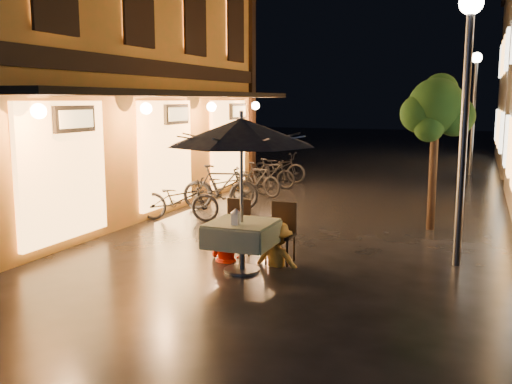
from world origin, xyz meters
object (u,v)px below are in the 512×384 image
at_px(streetlamp_near, 467,80).
at_px(table_lantern, 236,216).
at_px(bicycle_0, 179,199).
at_px(cafe_table, 242,234).
at_px(patio_umbrella, 241,132).
at_px(person_orange, 227,218).
at_px(person_yellow, 278,223).

bearing_deg(streetlamp_near, table_lantern, -149.99).
bearing_deg(bicycle_0, table_lantern, -151.51).
distance_m(cafe_table, table_lantern, 0.40).
bearing_deg(cafe_table, bicycle_0, 132.69).
xyz_separation_m(patio_umbrella, bicycle_0, (-2.73, 2.96, -1.68)).
distance_m(streetlamp_near, person_orange, 4.31).
xyz_separation_m(person_orange, bicycle_0, (-2.25, 2.44, -0.23)).
bearing_deg(patio_umbrella, table_lantern, -90.00).
relative_size(person_orange, person_yellow, 1.04).
height_order(streetlamp_near, patio_umbrella, streetlamp_near).
relative_size(patio_umbrella, person_yellow, 1.81).
xyz_separation_m(patio_umbrella, person_yellow, (0.40, 0.53, -1.47)).
height_order(cafe_table, bicycle_0, bicycle_0).
xyz_separation_m(cafe_table, table_lantern, (0.00, -0.23, 0.33)).
bearing_deg(table_lantern, cafe_table, 90.00).
bearing_deg(cafe_table, streetlamp_near, 26.71).
height_order(patio_umbrella, bicycle_0, patio_umbrella).
relative_size(streetlamp_near, bicycle_0, 2.36).
relative_size(cafe_table, table_lantern, 3.96).
xyz_separation_m(streetlamp_near, person_yellow, (-2.68, -1.02, -2.24)).
bearing_deg(person_yellow, bicycle_0, -34.89).
bearing_deg(table_lantern, person_yellow, 62.05).
xyz_separation_m(person_yellow, bicycle_0, (-3.13, 2.43, -0.21)).
relative_size(cafe_table, person_yellow, 0.73).
distance_m(streetlamp_near, person_yellow, 3.64).
bearing_deg(person_orange, patio_umbrella, 149.73).
xyz_separation_m(table_lantern, person_yellow, (0.40, 0.76, -0.24)).
xyz_separation_m(patio_umbrella, person_orange, (-0.48, 0.52, -1.44)).
bearing_deg(streetlamp_near, person_orange, -163.88).
bearing_deg(cafe_table, person_yellow, 52.69).
bearing_deg(person_yellow, patio_umbrella, 55.64).
bearing_deg(person_yellow, cafe_table, 55.64).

